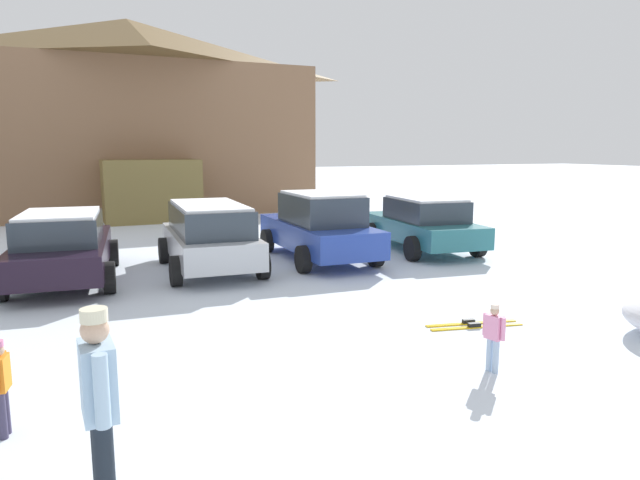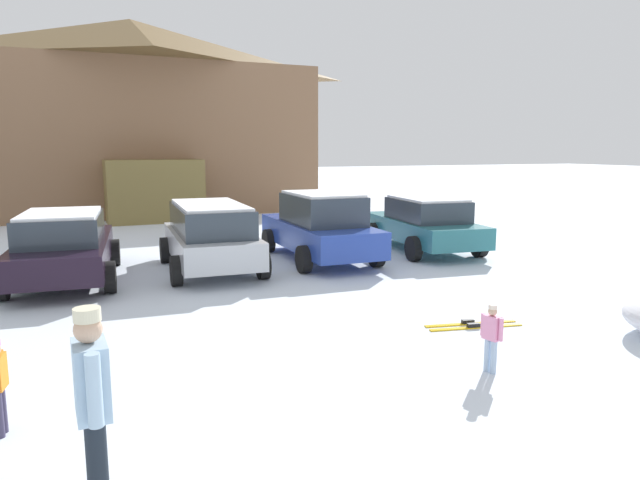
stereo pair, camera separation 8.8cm
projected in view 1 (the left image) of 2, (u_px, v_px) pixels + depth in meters
name	position (u px, v px, depth m)	size (l,w,h in m)	color
ski_lodge	(131.00, 115.00, 26.49)	(15.66, 11.72, 8.66)	brown
parked_black_sedan	(62.00, 246.00, 12.11)	(2.39, 4.72, 1.52)	black
parked_silver_wagon	(209.00, 234.00, 13.20)	(2.18, 4.21, 1.58)	silver
parked_blue_hatchback	(319.00, 226.00, 14.54)	(2.10, 4.62, 1.74)	#2641A3
parked_teal_hatchback	(423.00, 223.00, 15.88)	(2.41, 4.59, 1.50)	#2A6F78
skier_adult_in_blue_parka	(99.00, 401.00, 4.31)	(0.27, 0.62, 1.67)	black
skier_child_in_pink_snowsuit	(494.00, 334.00, 7.23)	(0.18, 0.32, 0.89)	#9EB6D1
skier_child_in_orange_jacket	(1.00, 383.00, 5.59)	(0.18, 0.36, 0.99)	#3C3754
pair_of_skis	(473.00, 325.00, 9.20)	(1.59, 0.57, 0.08)	yellow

